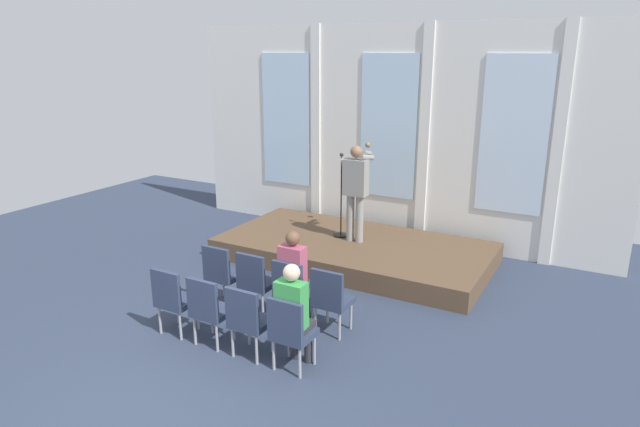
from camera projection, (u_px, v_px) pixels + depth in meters
The scene contains 15 objects.
ground_plane at pixel (153, 407), 5.86m from camera, with size 16.79×16.79×0.00m, color #2D384C.
rear_partition at pixel (391, 134), 10.66m from camera, with size 8.72×0.14×4.16m.
stage_platform at pixel (354, 250), 9.96m from camera, with size 4.77×2.41×0.35m, color brown.
speaker at pixel (356, 186), 9.66m from camera, with size 0.51×0.69×1.73m.
mic_stand at pixel (341, 219), 10.10m from camera, with size 0.28×0.28×1.55m.
chair_r0_c0 at pixel (222, 271), 8.08m from camera, with size 0.46×0.44×0.94m.
chair_r0_c1 at pixel (255, 279), 7.80m from camera, with size 0.46×0.44×0.94m.
chair_r0_c2 at pixel (292, 288), 7.52m from camera, with size 0.46×0.44×0.94m.
audience_r0_c2 at pixel (294, 272), 7.53m from camera, with size 0.36×0.39×1.34m.
chair_r0_c3 at pixel (331, 297), 7.24m from camera, with size 0.46×0.44×0.94m.
chair_r1_c0 at pixel (173, 297), 7.24m from camera, with size 0.46×0.44×0.94m.
chair_r1_c1 at pixel (209, 307), 6.96m from camera, with size 0.46×0.44×0.94m.
chair_r1_c2 at pixel (248, 318), 6.68m from camera, with size 0.46×0.44×0.94m.
chair_r1_c3 at pixel (290, 330), 6.40m from camera, with size 0.46×0.44×0.94m.
audience_r1_c3 at pixel (294, 311), 6.40m from camera, with size 0.36×0.39×1.33m.
Camera 1 is at (4.00, -3.54, 3.65)m, focal length 30.92 mm.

